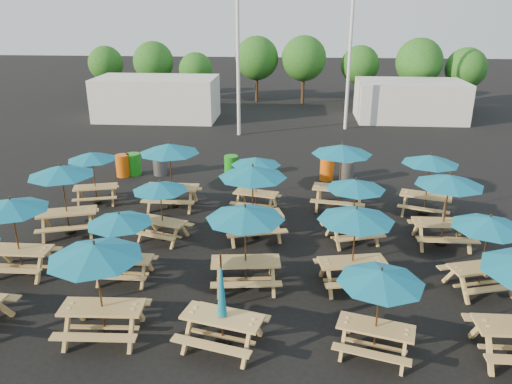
# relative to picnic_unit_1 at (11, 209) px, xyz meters

# --- Properties ---
(ground) EXTENTS (120.00, 120.00, 0.00)m
(ground) POSITION_rel_picnic_unit_1_xyz_m (6.55, 2.81, -2.02)
(ground) COLOR black
(ground) RESTS_ON ground
(picnic_unit_1) EXTENTS (2.08, 2.08, 2.34)m
(picnic_unit_1) POSITION_rel_picnic_unit_1_xyz_m (0.00, 0.00, 0.00)
(picnic_unit_1) COLOR tan
(picnic_unit_1) RESTS_ON ground
(picnic_unit_2) EXTENTS (2.74, 2.74, 2.47)m
(picnic_unit_2) POSITION_rel_picnic_unit_1_xyz_m (0.23, 2.71, 0.11)
(picnic_unit_2) COLOR tan
(picnic_unit_2) RESTS_ON ground
(picnic_unit_3) EXTENTS (2.29, 2.29, 2.11)m
(picnic_unit_3) POSITION_rel_picnic_unit_1_xyz_m (0.13, 5.48, -0.20)
(picnic_unit_3) COLOR tan
(picnic_unit_3) RESTS_ON ground
(picnic_unit_4) EXTENTS (2.26, 2.26, 2.46)m
(picnic_unit_4) POSITION_rel_picnic_unit_1_xyz_m (3.49, -2.71, 0.10)
(picnic_unit_4) COLOR tan
(picnic_unit_4) RESTS_ON ground
(picnic_unit_5) EXTENTS (1.83, 1.83, 2.06)m
(picnic_unit_5) POSITION_rel_picnic_unit_1_xyz_m (3.13, -0.12, -0.24)
(picnic_unit_5) COLOR tan
(picnic_unit_5) RESTS_ON ground
(picnic_unit_6) EXTENTS (2.29, 2.29, 2.06)m
(picnic_unit_6) POSITION_rel_picnic_unit_1_xyz_m (3.58, 2.50, -0.25)
(picnic_unit_6) COLOR tan
(picnic_unit_6) RESTS_ON ground
(picnic_unit_7) EXTENTS (2.30, 2.30, 2.57)m
(picnic_unit_7) POSITION_rel_picnic_unit_1_xyz_m (3.23, 5.32, 0.20)
(picnic_unit_7) COLOR tan
(picnic_unit_7) RESTS_ON ground
(picnic_unit_8) EXTENTS (2.19, 2.02, 2.36)m
(picnic_unit_8) POSITION_rel_picnic_unit_1_xyz_m (6.34, -2.83, -1.05)
(picnic_unit_8) COLOR tan
(picnic_unit_8) RESTS_ON ground
(picnic_unit_9) EXTENTS (2.37, 2.37, 2.42)m
(picnic_unit_9) POSITION_rel_picnic_unit_1_xyz_m (6.62, -0.24, 0.07)
(picnic_unit_9) COLOR tan
(picnic_unit_9) RESTS_ON ground
(picnic_unit_10) EXTENTS (2.78, 2.78, 2.54)m
(picnic_unit_10) POSITION_rel_picnic_unit_1_xyz_m (6.55, 2.87, 0.17)
(picnic_unit_10) COLOR tan
(picnic_unit_10) RESTS_ON ground
(picnic_unit_11) EXTENTS (2.24, 2.24, 2.12)m
(picnic_unit_11) POSITION_rel_picnic_unit_1_xyz_m (6.47, 5.31, -0.19)
(picnic_unit_11) COLOR tan
(picnic_unit_11) RESTS_ON ground
(picnic_unit_12) EXTENTS (2.34, 2.34, 2.15)m
(picnic_unit_12) POSITION_rel_picnic_unit_1_xyz_m (9.78, -2.85, -0.17)
(picnic_unit_12) COLOR tan
(picnic_unit_12) RESTS_ON ground
(picnic_unit_13) EXTENTS (2.44, 2.44, 2.36)m
(picnic_unit_13) POSITION_rel_picnic_unit_1_xyz_m (9.56, 0.02, 0.01)
(picnic_unit_13) COLOR tan
(picnic_unit_13) RESTS_ON ground
(picnic_unit_14) EXTENTS (2.43, 2.43, 2.19)m
(picnic_unit_14) POSITION_rel_picnic_unit_1_xyz_m (9.86, 2.83, -0.13)
(picnic_unit_14) COLOR tan
(picnic_unit_14) RESTS_ON ground
(picnic_unit_15) EXTENTS (2.60, 2.60, 2.56)m
(picnic_unit_15) POSITION_rel_picnic_unit_1_xyz_m (9.64, 5.69, 0.19)
(picnic_unit_15) COLOR tan
(picnic_unit_15) RESTS_ON ground
(picnic_unit_17) EXTENTS (2.44, 2.44, 2.23)m
(picnic_unit_17) POSITION_rel_picnic_unit_1_xyz_m (13.03, 0.06, -0.10)
(picnic_unit_17) COLOR tan
(picnic_unit_17) RESTS_ON ground
(picnic_unit_18) EXTENTS (2.16, 2.16, 2.44)m
(picnic_unit_18) POSITION_rel_picnic_unit_1_xyz_m (12.75, 2.83, 0.08)
(picnic_unit_18) COLOR tan
(picnic_unit_18) RESTS_ON ground
(picnic_unit_19) EXTENTS (2.60, 2.60, 2.33)m
(picnic_unit_19) POSITION_rel_picnic_unit_1_xyz_m (12.80, 5.36, -0.01)
(picnic_unit_19) COLOR tan
(picnic_unit_19) RESTS_ON ground
(waste_bin_0) EXTENTS (0.63, 0.63, 1.01)m
(waste_bin_0) POSITION_rel_picnic_unit_1_xyz_m (0.12, 8.78, -1.52)
(waste_bin_0) COLOR #DC5B0C
(waste_bin_0) RESTS_ON ground
(waste_bin_1) EXTENTS (0.63, 0.63, 1.01)m
(waste_bin_1) POSITION_rel_picnic_unit_1_xyz_m (0.55, 9.03, -1.52)
(waste_bin_1) COLOR #1A8F1A
(waste_bin_1) RESTS_ON ground
(waste_bin_2) EXTENTS (0.63, 0.63, 1.01)m
(waste_bin_2) POSITION_rel_picnic_unit_1_xyz_m (1.75, 9.11, -1.52)
(waste_bin_2) COLOR gray
(waste_bin_2) RESTS_ON ground
(waste_bin_3) EXTENTS (0.63, 0.63, 1.01)m
(waste_bin_3) POSITION_rel_picnic_unit_1_xyz_m (5.06, 9.02, -1.52)
(waste_bin_3) COLOR #1A8F1A
(waste_bin_3) RESTS_ON ground
(waste_bin_4) EXTENTS (0.63, 0.63, 1.01)m
(waste_bin_4) POSITION_rel_picnic_unit_1_xyz_m (9.36, 9.02, -1.52)
(waste_bin_4) COLOR #DC5B0C
(waste_bin_4) RESTS_ON ground
(waste_bin_5) EXTENTS (0.63, 0.63, 1.01)m
(waste_bin_5) POSITION_rel_picnic_unit_1_xyz_m (10.20, 8.66, -1.52)
(waste_bin_5) COLOR gray
(waste_bin_5) RESTS_ON ground
(mast_0) EXTENTS (0.20, 0.20, 12.00)m
(mast_0) POSITION_rel_picnic_unit_1_xyz_m (4.55, 16.81, 3.98)
(mast_0) COLOR silver
(mast_0) RESTS_ON ground
(mast_1) EXTENTS (0.20, 0.20, 12.00)m
(mast_1) POSITION_rel_picnic_unit_1_xyz_m (11.05, 18.81, 3.98)
(mast_1) COLOR silver
(mast_1) RESTS_ON ground
(event_tent_0) EXTENTS (8.00, 4.00, 2.80)m
(event_tent_0) POSITION_rel_picnic_unit_1_xyz_m (-1.45, 20.81, -0.62)
(event_tent_0) COLOR silver
(event_tent_0) RESTS_ON ground
(event_tent_1) EXTENTS (7.00, 4.00, 2.60)m
(event_tent_1) POSITION_rel_picnic_unit_1_xyz_m (15.55, 21.81, -0.72)
(event_tent_1) COLOR silver
(event_tent_1) RESTS_ON ground
(tree_0) EXTENTS (2.80, 2.80, 4.24)m
(tree_0) POSITION_rel_picnic_unit_1_xyz_m (-7.52, 28.06, 0.81)
(tree_0) COLOR #382314
(tree_0) RESTS_ON ground
(tree_1) EXTENTS (3.11, 3.11, 4.72)m
(tree_1) POSITION_rel_picnic_unit_1_xyz_m (-3.19, 26.71, 1.13)
(tree_1) COLOR #382314
(tree_1) RESTS_ON ground
(tree_2) EXTENTS (2.59, 2.59, 3.93)m
(tree_2) POSITION_rel_picnic_unit_1_xyz_m (0.16, 26.46, 0.60)
(tree_2) COLOR #382314
(tree_2) RESTS_ON ground
(tree_3) EXTENTS (3.36, 3.36, 5.09)m
(tree_3) POSITION_rel_picnic_unit_1_xyz_m (4.80, 27.53, 1.39)
(tree_3) COLOR #382314
(tree_3) RESTS_ON ground
(tree_4) EXTENTS (3.41, 3.41, 5.17)m
(tree_4) POSITION_rel_picnic_unit_1_xyz_m (8.45, 27.07, 1.44)
(tree_4) COLOR #382314
(tree_4) RESTS_ON ground
(tree_5) EXTENTS (2.94, 2.94, 4.45)m
(tree_5) POSITION_rel_picnic_unit_1_xyz_m (12.77, 27.48, 0.95)
(tree_5) COLOR #382314
(tree_5) RESTS_ON ground
(tree_6) EXTENTS (3.38, 3.38, 5.13)m
(tree_6) POSITION_rel_picnic_unit_1_xyz_m (16.78, 25.71, 1.41)
(tree_6) COLOR #382314
(tree_6) RESTS_ON ground
(tree_7) EXTENTS (2.95, 2.95, 4.48)m
(tree_7) POSITION_rel_picnic_unit_1_xyz_m (20.18, 25.73, 0.97)
(tree_7) COLOR #382314
(tree_7) RESTS_ON ground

